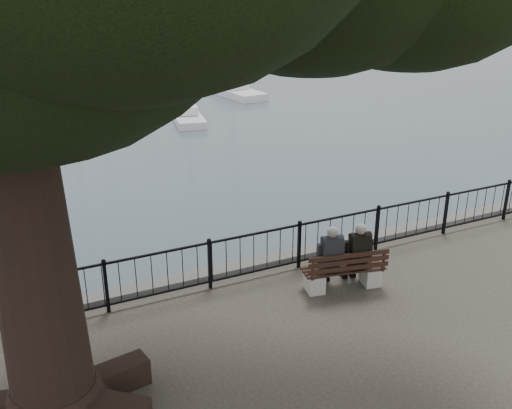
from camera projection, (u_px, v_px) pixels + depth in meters
harbor at (246, 288)px, 12.26m from camera, size 260.00×260.00×1.20m
railing at (256, 253)px, 11.46m from camera, size 22.06×0.06×1.00m
bench at (344, 274)px, 11.14m from camera, size 1.70×0.80×0.86m
person_left at (329, 259)px, 11.04m from camera, size 0.47×0.73×1.37m
person_right at (356, 256)px, 11.17m from camera, size 0.47×0.73×1.37m
lion_monument at (49, 35)px, 51.81m from camera, size 5.81×5.81×8.62m
sailboat_b at (74, 124)px, 27.06m from camera, size 2.36×5.62×11.65m
sailboat_c at (186, 114)px, 29.37m from camera, size 2.26×5.04×9.11m
sailboat_d at (231, 89)px, 35.94m from camera, size 2.38×6.33×11.70m
sailboat_f at (102, 81)px, 38.89m from camera, size 3.18×6.38×11.78m
sailboat_g at (147, 73)px, 42.68m from camera, size 2.26×5.42×9.27m
far_shore at (186, 1)px, 85.44m from camera, size 30.00×8.60×9.18m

